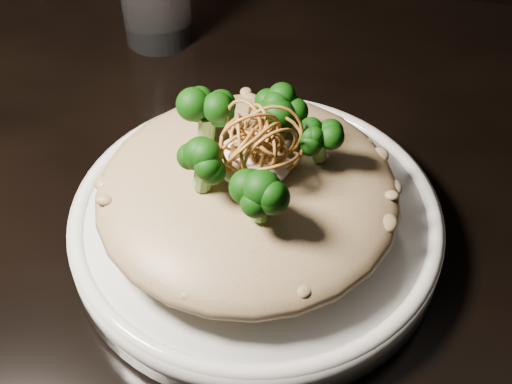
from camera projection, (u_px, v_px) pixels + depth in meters
table at (188, 268)px, 0.68m from camera, size 1.10×0.80×0.75m
plate at (256, 225)px, 0.58m from camera, size 0.30×0.30×0.03m
risotto at (248, 193)px, 0.55m from camera, size 0.24×0.24×0.05m
broccoli at (251, 137)px, 0.52m from camera, size 0.15×0.15×0.06m
cheese at (254, 160)px, 0.53m from camera, size 0.06×0.06×0.02m
shallots at (255, 133)px, 0.51m from camera, size 0.06×0.06×0.04m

